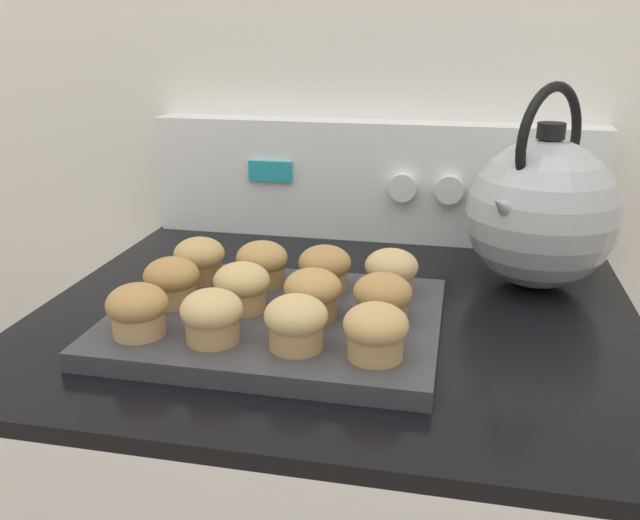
# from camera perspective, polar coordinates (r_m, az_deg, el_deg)

# --- Properties ---
(wall_back) EXTENTS (8.00, 0.05, 2.40)m
(wall_back) POSITION_cam_1_polar(r_m,az_deg,el_deg) (1.14, 4.96, 15.51)
(wall_back) COLOR white
(wall_back) RESTS_ON ground_plane
(control_panel) EXTENTS (0.72, 0.07, 0.19)m
(control_panel) POSITION_cam_1_polar(r_m,az_deg,el_deg) (1.11, 4.49, 6.66)
(control_panel) COLOR white
(control_panel) RESTS_ON stove_range
(muffin_pan) EXTENTS (0.38, 0.29, 0.02)m
(muffin_pan) POSITION_cam_1_polar(r_m,az_deg,el_deg) (0.79, -3.72, -5.13)
(muffin_pan) COLOR #38383D
(muffin_pan) RESTS_ON stove_range
(muffin_r0_c0) EXTENTS (0.07, 0.07, 0.06)m
(muffin_r0_c0) POSITION_cam_1_polar(r_m,az_deg,el_deg) (0.75, -15.12, -4.06)
(muffin_r0_c0) COLOR tan
(muffin_r0_c0) RESTS_ON muffin_pan
(muffin_r0_c1) EXTENTS (0.07, 0.07, 0.06)m
(muffin_r0_c1) POSITION_cam_1_polar(r_m,az_deg,el_deg) (0.72, -9.09, -4.65)
(muffin_r0_c1) COLOR tan
(muffin_r0_c1) RESTS_ON muffin_pan
(muffin_r0_c2) EXTENTS (0.07, 0.07, 0.06)m
(muffin_r0_c2) POSITION_cam_1_polar(r_m,az_deg,el_deg) (0.69, -2.04, -5.24)
(muffin_r0_c2) COLOR tan
(muffin_r0_c2) RESTS_ON muffin_pan
(muffin_r0_c3) EXTENTS (0.07, 0.07, 0.06)m
(muffin_r0_c3) POSITION_cam_1_polar(r_m,az_deg,el_deg) (0.68, 4.71, -5.98)
(muffin_r0_c3) COLOR tan
(muffin_r0_c3) RESTS_ON muffin_pan
(muffin_r1_c0) EXTENTS (0.07, 0.07, 0.06)m
(muffin_r1_c0) POSITION_cam_1_polar(r_m,az_deg,el_deg) (0.82, -12.37, -1.73)
(muffin_r1_c0) COLOR tan
(muffin_r1_c0) RESTS_ON muffin_pan
(muffin_r1_c1) EXTENTS (0.07, 0.07, 0.06)m
(muffin_r1_c1) POSITION_cam_1_polar(r_m,az_deg,el_deg) (0.79, -6.60, -2.22)
(muffin_r1_c1) COLOR tan
(muffin_r1_c1) RESTS_ON muffin_pan
(muffin_r1_c2) EXTENTS (0.07, 0.07, 0.06)m
(muffin_r1_c2) POSITION_cam_1_polar(r_m,az_deg,el_deg) (0.77, -0.63, -2.82)
(muffin_r1_c2) COLOR #A37A4C
(muffin_r1_c2) RESTS_ON muffin_pan
(muffin_r1_c3) EXTENTS (0.07, 0.07, 0.06)m
(muffin_r1_c3) POSITION_cam_1_polar(r_m,az_deg,el_deg) (0.76, 5.27, -3.23)
(muffin_r1_c3) COLOR olive
(muffin_r1_c3) RESTS_ON muffin_pan
(muffin_r2_c0) EXTENTS (0.07, 0.07, 0.06)m
(muffin_r2_c0) POSITION_cam_1_polar(r_m,az_deg,el_deg) (0.89, -10.12, 0.09)
(muffin_r2_c0) COLOR olive
(muffin_r2_c0) RESTS_ON muffin_pan
(muffin_r2_c1) EXTENTS (0.07, 0.07, 0.06)m
(muffin_r2_c1) POSITION_cam_1_polar(r_m,az_deg,el_deg) (0.86, -4.91, -0.26)
(muffin_r2_c1) COLOR #A37A4C
(muffin_r2_c1) RESTS_ON muffin_pan
(muffin_r2_c2) EXTENTS (0.07, 0.07, 0.06)m
(muffin_r2_c2) POSITION_cam_1_polar(r_m,az_deg,el_deg) (0.84, 0.40, -0.66)
(muffin_r2_c2) COLOR tan
(muffin_r2_c2) RESTS_ON muffin_pan
(muffin_r2_c3) EXTENTS (0.07, 0.07, 0.06)m
(muffin_r2_c3) POSITION_cam_1_polar(r_m,az_deg,el_deg) (0.84, 6.02, -0.97)
(muffin_r2_c3) COLOR #A37A4C
(muffin_r2_c3) RESTS_ON muffin_pan
(tea_kettle) EXTENTS (0.20, 0.22, 0.27)m
(tea_kettle) POSITION_cam_1_polar(r_m,az_deg,el_deg) (0.94, 18.16, 3.93)
(tea_kettle) COLOR #ADAFB5
(tea_kettle) RESTS_ON stove_range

